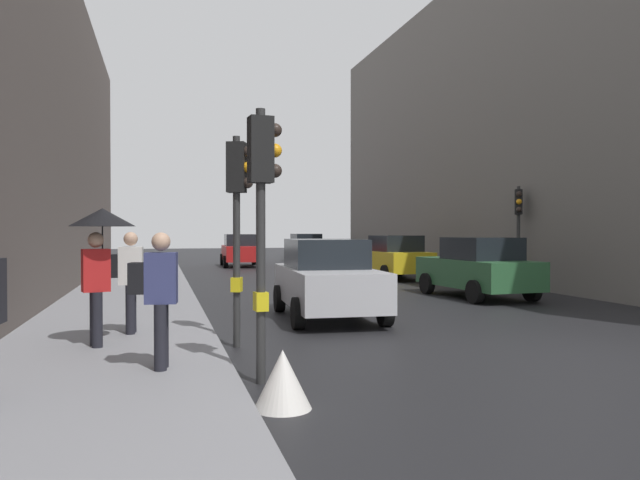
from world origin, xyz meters
name	(u,v)px	position (x,y,z in m)	size (l,w,h in m)	color
ground_plane	(581,355)	(0.00, 0.00, 0.00)	(120.00, 120.00, 0.00)	black
sidewalk_kerb	(123,315)	(-7.22, 6.00, 0.08)	(3.49, 40.00, 0.16)	gray
building_facade_right	(613,128)	(11.47, 12.72, 6.15)	(12.00, 32.70, 12.30)	slate
traffic_light_near_right	(238,202)	(-5.15, 2.00, 2.43)	(0.45, 0.33, 3.53)	#2D2D2D
traffic_light_near_left	(263,194)	(-5.15, -0.50, 2.41)	(0.44, 0.27, 3.50)	#2D2D2D
traffic_light_mid_street	(518,218)	(5.16, 9.70, 2.37)	(0.36, 0.45, 3.43)	#2D2D2D
car_green_estate	(478,268)	(2.54, 7.73, 0.88)	(2.20, 4.29, 1.76)	#2D6038
car_yellow_taxi	(394,257)	(2.79, 14.91, 0.88)	(2.13, 4.26, 1.76)	yellow
car_silver_hatchback	(327,279)	(-2.80, 4.88, 0.88)	(2.20, 4.29, 1.76)	#BCBCC1
car_red_sedan	(240,250)	(-2.14, 25.17, 0.88)	(2.14, 4.26, 1.76)	red
car_dark_suv	(305,248)	(2.49, 29.13, 0.88)	(2.02, 4.20, 1.76)	black
pedestrian_with_umbrella	(100,238)	(-7.31, 1.80, 1.84)	(1.00, 1.00, 2.14)	black
pedestrian_with_grey_backpack	(158,292)	(-6.45, -0.04, 1.16)	(0.63, 0.37, 1.77)	black
pedestrian_with_black_backpack	(128,276)	(-6.95, 2.91, 1.16)	(0.62, 0.36, 1.77)	black
warning_sign_triangle	(283,379)	(-5.12, -1.65, 0.33)	(0.64, 0.64, 0.65)	silver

